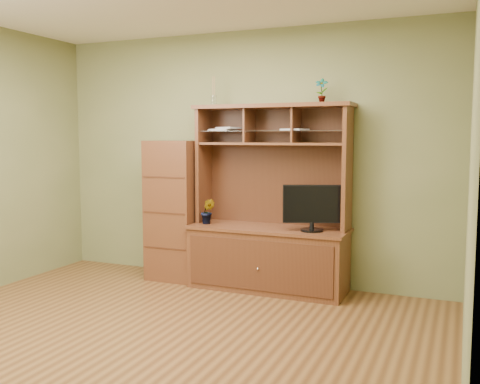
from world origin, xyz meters
The scene contains 8 objects.
room centered at (0.00, 0.00, 1.35)m, with size 4.54×4.04×2.74m.
media_hutch centered at (0.38, 1.73, 0.52)m, with size 1.66×0.61×1.90m.
monitor centered at (0.85, 1.65, 0.89)m, with size 0.55×0.25×0.46m.
orchid_plant centered at (-0.28, 1.65, 0.78)m, with size 0.15×0.12×0.27m, color #33571D.
top_plant centered at (0.89, 1.80, 2.02)m, with size 0.13×0.09×0.24m, color #276423.
reed_diffuser centered at (-0.28, 1.80, 2.02)m, with size 0.06×0.06×0.31m.
magazines centered at (0.10, 1.80, 1.65)m, with size 1.08×0.25×0.04m.
side_cabinet centered at (-0.72, 1.73, 0.76)m, with size 0.55×0.50×1.53m.
Camera 1 is at (2.22, -3.38, 1.57)m, focal length 40.00 mm.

